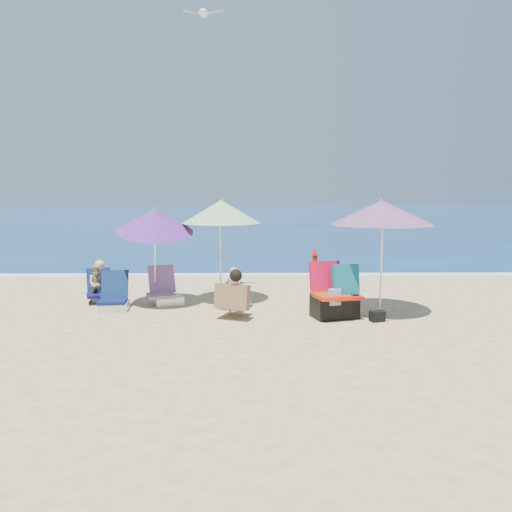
{
  "coord_description": "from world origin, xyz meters",
  "views": [
    {
      "loc": [
        -0.44,
        -9.21,
        2.41
      ],
      "look_at": [
        -0.3,
        1.0,
        1.1
      ],
      "focal_mm": 35.35,
      "sensor_mm": 36.0,
      "label": 1
    }
  ],
  "objects_px": {
    "furled_umbrella": "(314,277)",
    "camp_chair_right": "(342,298)",
    "chair_navy": "(114,300)",
    "person_left": "(98,283)",
    "umbrella_turquoise": "(382,213)",
    "person_center": "(234,293)",
    "umbrella_blue": "(155,221)",
    "seagull": "(203,13)",
    "camp_chair_left": "(329,301)",
    "chair_rainbow": "(165,294)",
    "umbrella_striped": "(221,212)"
  },
  "relations": [
    {
      "from": "seagull",
      "to": "person_left",
      "type": "bearing_deg",
      "value": -169.18
    },
    {
      "from": "furled_umbrella",
      "to": "camp_chair_left",
      "type": "height_order",
      "value": "furled_umbrella"
    },
    {
      "from": "furled_umbrella",
      "to": "camp_chair_right",
      "type": "xyz_separation_m",
      "value": [
        0.46,
        -0.55,
        -0.33
      ]
    },
    {
      "from": "camp_chair_left",
      "to": "furled_umbrella",
      "type": "bearing_deg",
      "value": 109.84
    },
    {
      "from": "person_center",
      "to": "person_left",
      "type": "xyz_separation_m",
      "value": [
        -3.0,
        1.36,
        -0.05
      ]
    },
    {
      "from": "umbrella_blue",
      "to": "camp_chair_left",
      "type": "distance_m",
      "value": 3.92
    },
    {
      "from": "camp_chair_right",
      "to": "person_center",
      "type": "bearing_deg",
      "value": 178.39
    },
    {
      "from": "chair_navy",
      "to": "person_left",
      "type": "height_order",
      "value": "person_left"
    },
    {
      "from": "person_center",
      "to": "person_left",
      "type": "bearing_deg",
      "value": 155.65
    },
    {
      "from": "umbrella_turquoise",
      "to": "umbrella_striped",
      "type": "xyz_separation_m",
      "value": [
        -3.16,
        1.12,
        -0.02
      ]
    },
    {
      "from": "person_left",
      "to": "umbrella_blue",
      "type": "bearing_deg",
      "value": -16.39
    },
    {
      "from": "umbrella_turquoise",
      "to": "camp_chair_right",
      "type": "bearing_deg",
      "value": -161.32
    },
    {
      "from": "person_center",
      "to": "person_left",
      "type": "distance_m",
      "value": 3.3
    },
    {
      "from": "umbrella_turquoise",
      "to": "person_center",
      "type": "relative_size",
      "value": 2.34
    },
    {
      "from": "chair_navy",
      "to": "person_left",
      "type": "distance_m",
      "value": 0.89
    },
    {
      "from": "chair_navy",
      "to": "chair_rainbow",
      "type": "height_order",
      "value": "chair_rainbow"
    },
    {
      "from": "furled_umbrella",
      "to": "camp_chair_right",
      "type": "bearing_deg",
      "value": -50.43
    },
    {
      "from": "umbrella_turquoise",
      "to": "camp_chair_right",
      "type": "height_order",
      "value": "umbrella_turquoise"
    },
    {
      "from": "camp_chair_right",
      "to": "chair_rainbow",
      "type": "bearing_deg",
      "value": 160.43
    },
    {
      "from": "furled_umbrella",
      "to": "camp_chair_left",
      "type": "relative_size",
      "value": 1.19
    },
    {
      "from": "umbrella_turquoise",
      "to": "camp_chair_left",
      "type": "height_order",
      "value": "umbrella_turquoise"
    },
    {
      "from": "person_center",
      "to": "umbrella_striped",
      "type": "bearing_deg",
      "value": 102.63
    },
    {
      "from": "chair_navy",
      "to": "umbrella_blue",
      "type": "bearing_deg",
      "value": 19.73
    },
    {
      "from": "chair_navy",
      "to": "chair_rainbow",
      "type": "bearing_deg",
      "value": 29.75
    },
    {
      "from": "umbrella_blue",
      "to": "person_center",
      "type": "bearing_deg",
      "value": -30.17
    },
    {
      "from": "umbrella_blue",
      "to": "camp_chair_left",
      "type": "bearing_deg",
      "value": -16.6
    },
    {
      "from": "chair_rainbow",
      "to": "umbrella_striped",
      "type": "bearing_deg",
      "value": 5.22
    },
    {
      "from": "umbrella_blue",
      "to": "camp_chair_right",
      "type": "bearing_deg",
      "value": -15.31
    },
    {
      "from": "chair_navy",
      "to": "person_left",
      "type": "relative_size",
      "value": 0.83
    },
    {
      "from": "camp_chair_right",
      "to": "person_left",
      "type": "distance_m",
      "value": 5.27
    },
    {
      "from": "furled_umbrella",
      "to": "person_center",
      "type": "height_order",
      "value": "furled_umbrella"
    },
    {
      "from": "umbrella_turquoise",
      "to": "umbrella_blue",
      "type": "height_order",
      "value": "umbrella_turquoise"
    },
    {
      "from": "umbrella_striped",
      "to": "person_left",
      "type": "relative_size",
      "value": 2.43
    },
    {
      "from": "camp_chair_left",
      "to": "person_center",
      "type": "height_order",
      "value": "camp_chair_left"
    },
    {
      "from": "chair_navy",
      "to": "camp_chair_right",
      "type": "height_order",
      "value": "camp_chair_right"
    },
    {
      "from": "furled_umbrella",
      "to": "umbrella_blue",
      "type": "bearing_deg",
      "value": 171.88
    },
    {
      "from": "chair_navy",
      "to": "camp_chair_left",
      "type": "relative_size",
      "value": 0.72
    },
    {
      "from": "umbrella_turquoise",
      "to": "camp_chair_right",
      "type": "relative_size",
      "value": 2.15
    },
    {
      "from": "umbrella_blue",
      "to": "seagull",
      "type": "xyz_separation_m",
      "value": [
        0.99,
        0.84,
        4.36
      ]
    },
    {
      "from": "chair_navy",
      "to": "camp_chair_right",
      "type": "relative_size",
      "value": 0.74
    },
    {
      "from": "umbrella_striped",
      "to": "chair_rainbow",
      "type": "relative_size",
      "value": 2.56
    },
    {
      "from": "person_center",
      "to": "seagull",
      "type": "distance_m",
      "value": 6.02
    },
    {
      "from": "person_left",
      "to": "umbrella_turquoise",
      "type": "bearing_deg",
      "value": -11.11
    },
    {
      "from": "chair_navy",
      "to": "chair_rainbow",
      "type": "distance_m",
      "value": 1.11
    },
    {
      "from": "chair_rainbow",
      "to": "camp_chair_right",
      "type": "bearing_deg",
      "value": -19.57
    },
    {
      "from": "person_left",
      "to": "seagull",
      "type": "height_order",
      "value": "seagull"
    },
    {
      "from": "furled_umbrella",
      "to": "camp_chair_right",
      "type": "relative_size",
      "value": 1.22
    },
    {
      "from": "umbrella_turquoise",
      "to": "chair_navy",
      "type": "distance_m",
      "value": 5.65
    },
    {
      "from": "chair_navy",
      "to": "seagull",
      "type": "xyz_separation_m",
      "value": [
        1.81,
        1.14,
        5.97
      ]
    },
    {
      "from": "furled_umbrella",
      "to": "person_center",
      "type": "distance_m",
      "value": 1.71
    }
  ]
}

